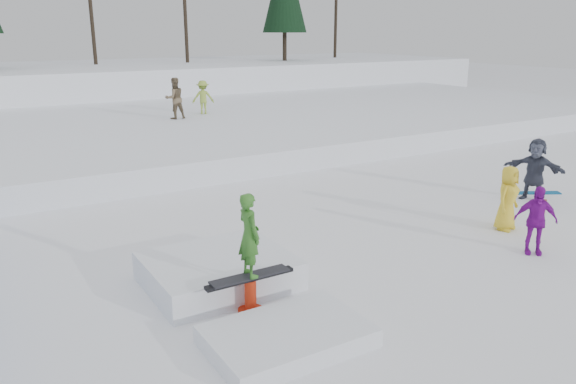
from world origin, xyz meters
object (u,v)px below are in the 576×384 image
walker_olive (175,98)px  walker_ygreen (203,97)px  spectator_dark (535,169)px  spectator_purple (536,220)px  spectator_yellow (508,198)px  jib_rail_feature (235,283)px

walker_olive → walker_ygreen: walker_olive is taller
walker_olive → walker_ygreen: (1.66, 0.76, -0.13)m
walker_ygreen → spectator_dark: size_ratio=0.89×
spectator_purple → walker_ygreen: bearing=132.0°
spectator_purple → walker_olive: bearing=137.6°
spectator_purple → spectator_yellow: bearing=101.9°
spectator_purple → spectator_dark: size_ratio=0.86×
walker_olive → spectator_yellow: 15.88m
walker_olive → jib_rail_feature: 16.35m
walker_olive → walker_ygreen: 1.83m
spectator_dark → walker_ygreen: bearing=170.7°
walker_olive → spectator_purple: walker_olive is taller
walker_ygreen → spectator_dark: 15.61m
jib_rail_feature → spectator_purple: bearing=-12.1°
walker_olive → spectator_purple: bearing=93.8°
spectator_yellow → walker_ygreen: bearing=77.4°
walker_ygreen → spectator_dark: bearing=123.9°
spectator_yellow → jib_rail_feature: 7.16m
spectator_purple → spectator_dark: spectator_dark is taller
walker_ygreen → jib_rail_feature: size_ratio=0.35×
spectator_yellow → spectator_dark: 2.96m
walker_ygreen → spectator_yellow: 16.46m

